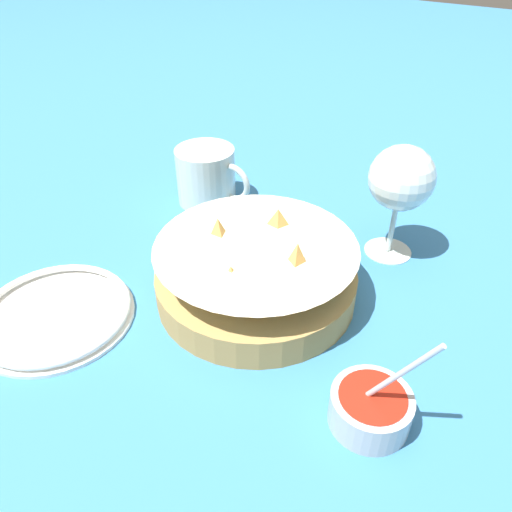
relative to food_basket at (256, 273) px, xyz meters
The scene contains 6 objects.
ground_plane 0.04m from the food_basket, 48.56° to the left, with size 4.00×4.00×0.00m, color teal.
food_basket is the anchor object (origin of this frame).
sauce_cup 0.21m from the food_basket, 27.65° to the right, with size 0.08×0.07×0.12m.
wine_glass 0.21m from the food_basket, 58.69° to the left, with size 0.08×0.08×0.15m.
beer_mug 0.24m from the food_basket, 140.65° to the left, with size 0.12×0.09×0.09m.
side_plate 0.23m from the food_basket, 137.29° to the right, with size 0.18×0.18×0.01m.
Camera 1 is at (0.22, -0.41, 0.40)m, focal length 35.00 mm.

